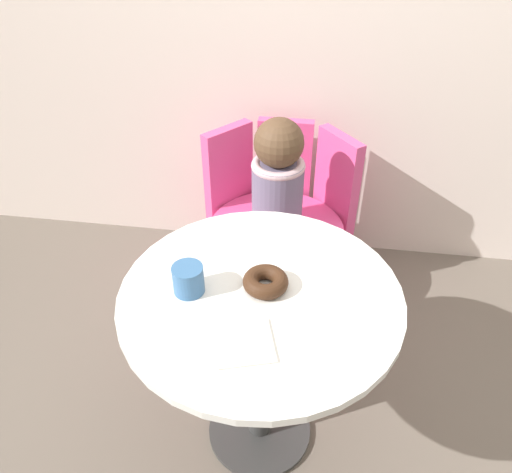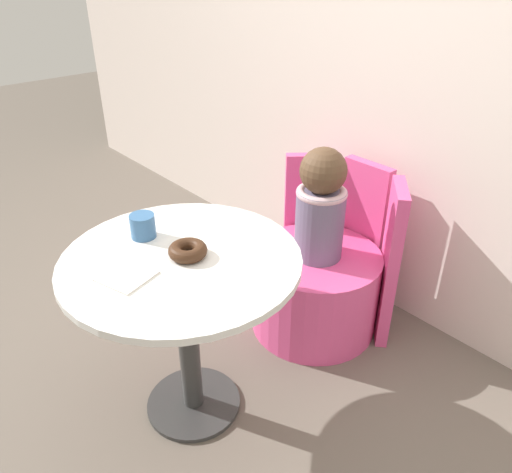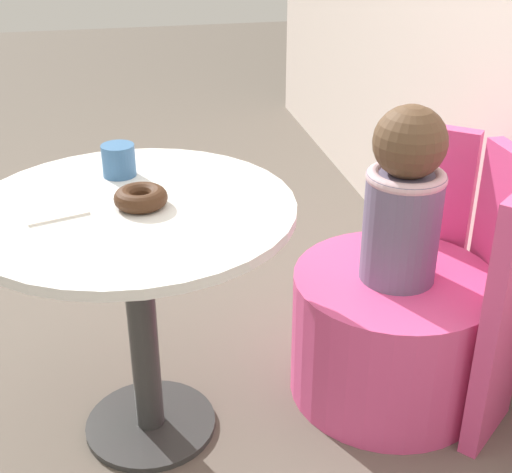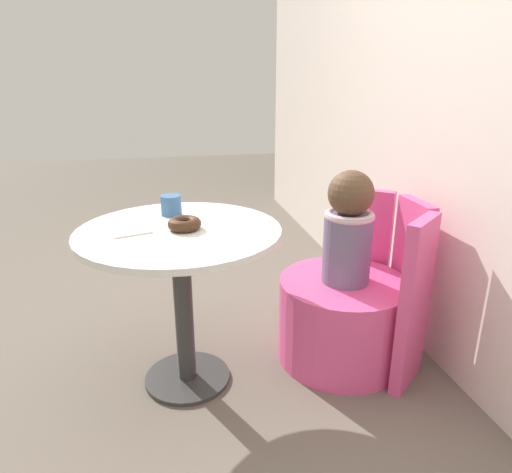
{
  "view_description": "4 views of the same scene",
  "coord_description": "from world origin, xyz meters",
  "views": [
    {
      "loc": [
        0.04,
        -1.01,
        1.65
      ],
      "look_at": [
        -0.16,
        0.38,
        0.57
      ],
      "focal_mm": 35.0,
      "sensor_mm": 36.0,
      "label": 1
    },
    {
      "loc": [
        1.09,
        -0.74,
        1.56
      ],
      "look_at": [
        -0.15,
        0.35,
        0.6
      ],
      "focal_mm": 35.0,
      "sensor_mm": 36.0,
      "label": 2
    },
    {
      "loc": [
        1.48,
        -0.05,
        1.39
      ],
      "look_at": [
        -0.11,
        0.28,
        0.56
      ],
      "focal_mm": 50.0,
      "sensor_mm": 36.0,
      "label": 3
    },
    {
      "loc": [
        1.59,
        -0.08,
        1.24
      ],
      "look_at": [
        -0.18,
        0.3,
        0.6
      ],
      "focal_mm": 32.0,
      "sensor_mm": 36.0,
      "label": 4
    }
  ],
  "objects": [
    {
      "name": "donut",
      "position": [
        -0.08,
        -0.0,
        0.71
      ],
      "size": [
        0.13,
        0.13,
        0.04
      ],
      "color": "#3D2314",
      "rests_on": "round_table"
    },
    {
      "name": "paper_napkin",
      "position": [
        -0.11,
        -0.21,
        0.69
      ],
      "size": [
        0.18,
        0.18,
        0.01
      ],
      "color": "silver",
      "rests_on": "round_table"
    },
    {
      "name": "round_table",
      "position": [
        -0.09,
        -0.02,
        0.54
      ],
      "size": [
        0.79,
        0.79,
        0.69
      ],
      "color": "#333333",
      "rests_on": "ground_plane"
    },
    {
      "name": "back_wall",
      "position": [
        0.0,
        1.13,
        1.2
      ],
      "size": [
        6.0,
        0.06,
        2.4
      ],
      "color": "silver",
      "rests_on": "ground_plane"
    },
    {
      "name": "ground_plane",
      "position": [
        0.0,
        0.0,
        0.0
      ],
      "size": [
        12.0,
        12.0,
        0.0
      ],
      "primitive_type": "plane",
      "color": "#665B51"
    },
    {
      "name": "tub_chair",
      "position": [
        -0.12,
        0.69,
        0.19
      ],
      "size": [
        0.58,
        0.58,
        0.39
      ],
      "color": "#E54C8C",
      "rests_on": "ground_plane"
    },
    {
      "name": "cup",
      "position": [
        -0.29,
        -0.04,
        0.73
      ],
      "size": [
        0.09,
        0.09,
        0.08
      ],
      "color": "#386699",
      "rests_on": "round_table"
    },
    {
      "name": "booth_backrest",
      "position": [
        -0.12,
        0.93,
        0.37
      ],
      "size": [
        0.67,
        0.25,
        0.73
      ],
      "color": "#E54C8C",
      "rests_on": "ground_plane"
    },
    {
      "name": "child_figure",
      "position": [
        -0.12,
        0.69,
        0.63
      ],
      "size": [
        0.21,
        0.21,
        0.49
      ],
      "color": "slate",
      "rests_on": "tub_chair"
    }
  ]
}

